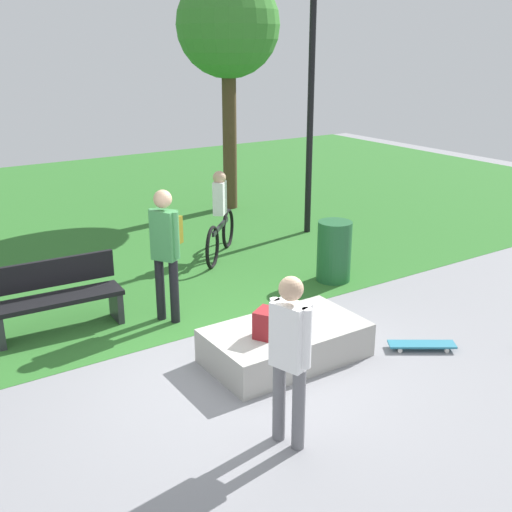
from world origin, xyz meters
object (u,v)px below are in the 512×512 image
at_px(backpack_on_ledge, 266,323).
at_px(trash_bin, 334,251).
at_px(concrete_ledge, 286,343).
at_px(cyclist_on_bicycle, 220,221).
at_px(skater_performing_trick, 290,350).
at_px(pedestrian_with_backpack, 166,243).
at_px(park_bench_near_lamppost, 57,295).
at_px(tree_leaning_ash, 228,28).
at_px(lamp_post, 311,86).
at_px(skateboard_by_ledge, 422,345).

xyz_separation_m(backpack_on_ledge, trash_bin, (2.44, 1.71, -0.09)).
xyz_separation_m(concrete_ledge, cyclist_on_bicycle, (1.23, 3.61, 0.43)).
distance_m(skater_performing_trick, pedestrian_with_backpack, 3.06).
height_order(backpack_on_ledge, park_bench_near_lamppost, park_bench_near_lamppost).
distance_m(park_bench_near_lamppost, cyclist_on_bicycle, 3.49).
bearing_deg(concrete_ledge, backpack_on_ledge, -168.61).
height_order(trash_bin, pedestrian_with_backpack, pedestrian_with_backpack).
xyz_separation_m(skater_performing_trick, trash_bin, (3.04, 2.96, -0.49)).
distance_m(tree_leaning_ash, lamp_post, 2.65).
xyz_separation_m(lamp_post, pedestrian_with_backpack, (-4.04, -2.21, -1.69)).
height_order(skateboard_by_ledge, tree_leaning_ash, tree_leaning_ash).
relative_size(concrete_ledge, skateboard_by_ledge, 2.36).
bearing_deg(skateboard_by_ledge, trash_bin, 75.70).
bearing_deg(cyclist_on_bicycle, skateboard_by_ledge, -86.45).
bearing_deg(cyclist_on_bicycle, lamp_post, 8.45).
height_order(backpack_on_ledge, lamp_post, lamp_post).
bearing_deg(park_bench_near_lamppost, lamp_post, 17.55).
height_order(skater_performing_trick, park_bench_near_lamppost, skater_performing_trick).
relative_size(park_bench_near_lamppost, pedestrian_with_backpack, 0.91).
bearing_deg(park_bench_near_lamppost, cyclist_on_bicycle, 23.18).
relative_size(skater_performing_trick, trash_bin, 1.74).
xyz_separation_m(lamp_post, cyclist_on_bicycle, (-2.14, -0.32, -2.13)).
relative_size(skateboard_by_ledge, lamp_post, 0.17).
bearing_deg(skateboard_by_ledge, backpack_on_ledge, 160.20).
relative_size(concrete_ledge, tree_leaning_ash, 0.37).
height_order(concrete_ledge, lamp_post, lamp_post).
distance_m(park_bench_near_lamppost, trash_bin, 4.12).
relative_size(skateboard_by_ledge, pedestrian_with_backpack, 0.44).
xyz_separation_m(concrete_ledge, lamp_post, (3.38, 3.93, 2.56)).
bearing_deg(cyclist_on_bicycle, skater_performing_trick, -113.71).
xyz_separation_m(skater_performing_trick, cyclist_on_bicycle, (2.17, 4.93, -0.32)).
bearing_deg(skater_performing_trick, pedestrian_with_backpack, 84.98).
relative_size(park_bench_near_lamppost, tree_leaning_ash, 0.33).
bearing_deg(trash_bin, tree_leaning_ash, 78.17).
distance_m(trash_bin, pedestrian_with_backpack, 2.84).
xyz_separation_m(backpack_on_ledge, skateboard_by_ledge, (1.83, -0.66, -0.50)).
bearing_deg(park_bench_near_lamppost, concrete_ledge, -48.55).
distance_m(skateboard_by_ledge, cyclist_on_bicycle, 4.38).
distance_m(backpack_on_ledge, cyclist_on_bicycle, 3.99).
height_order(tree_leaning_ash, cyclist_on_bicycle, tree_leaning_ash).
xyz_separation_m(backpack_on_ledge, tree_leaning_ash, (3.42, 6.42, 3.22)).
distance_m(park_bench_near_lamppost, lamp_post, 6.06).
bearing_deg(skateboard_by_ledge, concrete_ledge, 154.20).
bearing_deg(skater_performing_trick, skateboard_by_ledge, 13.75).
bearing_deg(skateboard_by_ledge, skater_performing_trick, -166.25).
height_order(park_bench_near_lamppost, tree_leaning_ash, tree_leaning_ash).
relative_size(backpack_on_ledge, tree_leaning_ash, 0.07).
distance_m(backpack_on_ledge, pedestrian_with_backpack, 1.89).
bearing_deg(pedestrian_with_backpack, cyclist_on_bicycle, 44.84).
bearing_deg(park_bench_near_lamppost, pedestrian_with_backpack, -21.45).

